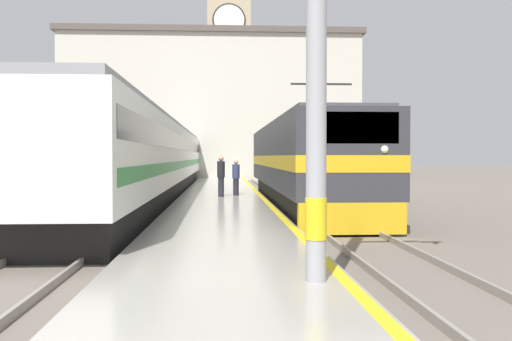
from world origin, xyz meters
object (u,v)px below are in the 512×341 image
(catenary_mast, at_px, (320,16))
(locomotive_train, at_px, (302,163))
(passenger_train, at_px, (161,158))
(clock_tower, at_px, (229,58))
(second_waiting_passenger, at_px, (236,177))
(person_on_platform, at_px, (221,175))

(catenary_mast, bearing_deg, locomotive_train, 83.21)
(passenger_train, xyz_separation_m, clock_tower, (4.20, 32.85, 10.88))
(catenary_mast, xyz_separation_m, clock_tower, (-0.54, 57.76, 8.82))
(second_waiting_passenger, relative_size, clock_tower, 0.07)
(person_on_platform, xyz_separation_m, second_waiting_passenger, (0.68, 0.87, -0.10))
(passenger_train, relative_size, clock_tower, 1.91)
(passenger_train, height_order, second_waiting_passenger, passenger_train)
(passenger_train, distance_m, clock_tower, 34.86)
(passenger_train, height_order, catenary_mast, catenary_mast)
(locomotive_train, relative_size, clock_tower, 0.81)
(person_on_platform, xyz_separation_m, clock_tower, (0.87, 39.77, 11.64))
(locomotive_train, distance_m, passenger_train, 11.10)
(locomotive_train, height_order, catenary_mast, catenary_mast)
(passenger_train, xyz_separation_m, person_on_platform, (3.33, -6.92, -0.76))
(locomotive_train, distance_m, catenary_mast, 16.29)
(passenger_train, relative_size, second_waiting_passenger, 28.14)
(person_on_platform, distance_m, clock_tower, 41.45)
(person_on_platform, bearing_deg, catenary_mast, -85.52)
(person_on_platform, relative_size, clock_tower, 0.08)
(person_on_platform, bearing_deg, second_waiting_passenger, 51.82)
(second_waiting_passenger, distance_m, clock_tower, 40.64)
(person_on_platform, bearing_deg, locomotive_train, -30.64)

